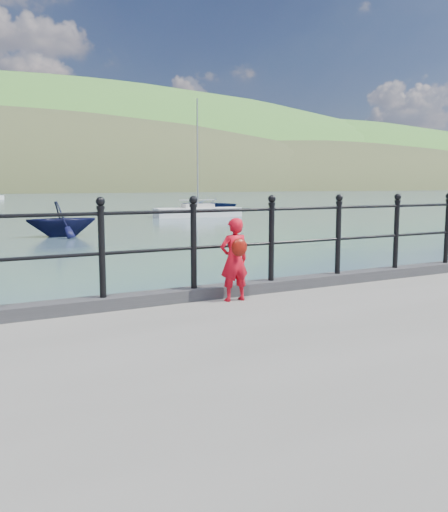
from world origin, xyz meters
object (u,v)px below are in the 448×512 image
launch_navy (61,219)px  sailboat_near (198,212)px  child (234,259)px  launch_blue (211,205)px  railing (234,234)px

launch_navy → sailboat_near: sailboat_near is taller
child → launch_navy: (2.22, 20.48, -0.70)m
launch_blue → launch_navy: launch_navy is taller
launch_blue → sailboat_near: 9.54m
railing → child: size_ratio=16.97×
child → launch_navy: 20.62m
child → sailboat_near: (14.93, 31.68, -1.20)m
launch_blue → child: bearing=-145.3°
launch_blue → launch_navy: (-18.00, -19.13, 0.26)m
railing → sailboat_near: (14.75, 31.35, -1.48)m
railing → child: bearing=-119.1°
sailboat_near → launch_navy: bearing=-132.4°
railing → launch_navy: bearing=84.2°
railing → sailboat_near: bearing=64.8°
sailboat_near → launch_blue: bearing=62.5°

